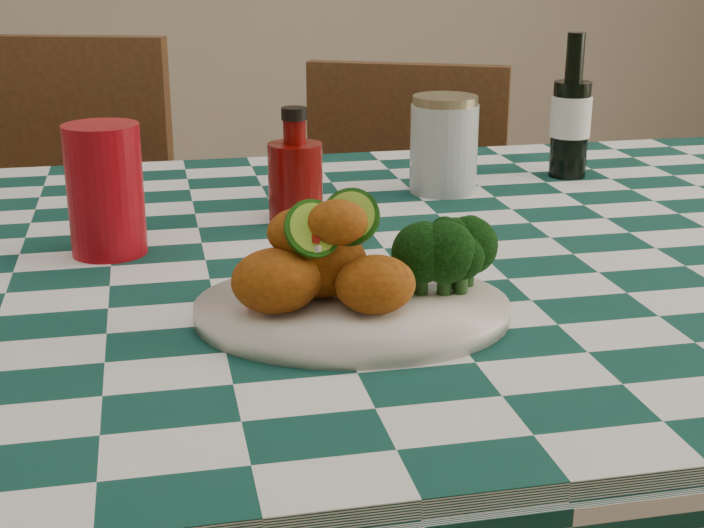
{
  "coord_description": "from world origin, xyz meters",
  "views": [
    {
      "loc": [
        -0.16,
        -1.05,
        1.13
      ],
      "look_at": [
        0.02,
        -0.21,
        0.84
      ],
      "focal_mm": 50.0,
      "sensor_mm": 36.0,
      "label": 1
    }
  ],
  "objects": [
    {
      "name": "wooden_chair_right",
      "position": [
        0.28,
        0.68,
        0.44
      ],
      "size": [
        0.55,
        0.56,
        0.89
      ],
      "primitive_type": null,
      "rotation": [
        0.0,
        0.0,
        -0.43
      ],
      "color": "#472814",
      "rests_on": "ground"
    },
    {
      "name": "ketchup_bottle",
      "position": [
        0.02,
        0.14,
        0.86
      ],
      "size": [
        0.08,
        0.08,
        0.14
      ],
      "primitive_type": null,
      "rotation": [
        0.0,
        0.0,
        0.24
      ],
      "color": "#660705",
      "rests_on": "dining_table"
    },
    {
      "name": "fried_chicken_pile",
      "position": [
        0.0,
        -0.21,
        0.85
      ],
      "size": [
        0.15,
        0.11,
        0.1
      ],
      "primitive_type": null,
      "color": "#A2500F",
      "rests_on": "plate"
    },
    {
      "name": "mason_jar",
      "position": [
        0.25,
        0.24,
        0.85
      ],
      "size": [
        0.09,
        0.09,
        0.13
      ],
      "primitive_type": null,
      "rotation": [
        0.0,
        0.0,
        -0.01
      ],
      "color": "#B2BCBA",
      "rests_on": "dining_table"
    },
    {
      "name": "broccoli_side",
      "position": [
        0.12,
        -0.2,
        0.84
      ],
      "size": [
        0.09,
        0.09,
        0.07
      ],
      "primitive_type": null,
      "color": "black",
      "rests_on": "plate"
    },
    {
      "name": "wooden_chair_left",
      "position": [
        -0.38,
        0.74,
        0.47
      ],
      "size": [
        0.55,
        0.56,
        0.95
      ],
      "primitive_type": null,
      "rotation": [
        0.0,
        0.0,
        -0.31
      ],
      "color": "#472814",
      "rests_on": "ground"
    },
    {
      "name": "red_tumbler",
      "position": [
        -0.21,
        0.05,
        0.86
      ],
      "size": [
        0.09,
        0.09,
        0.15
      ],
      "primitive_type": "cylinder",
      "rotation": [
        0.0,
        0.0,
        0.04
      ],
      "color": "#990811",
      "rests_on": "dining_table"
    },
    {
      "name": "plate",
      "position": [
        0.02,
        -0.21,
        0.8
      ],
      "size": [
        0.33,
        0.28,
        0.02
      ],
      "primitive_type": null,
      "rotation": [
        0.0,
        0.0,
        -0.18
      ],
      "color": "silver",
      "rests_on": "dining_table"
    },
    {
      "name": "beer_bottle",
      "position": [
        0.46,
        0.29,
        0.89
      ],
      "size": [
        0.07,
        0.07,
        0.21
      ],
      "primitive_type": null,
      "rotation": [
        0.0,
        0.0,
        0.25
      ],
      "color": "black",
      "rests_on": "dining_table"
    }
  ]
}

